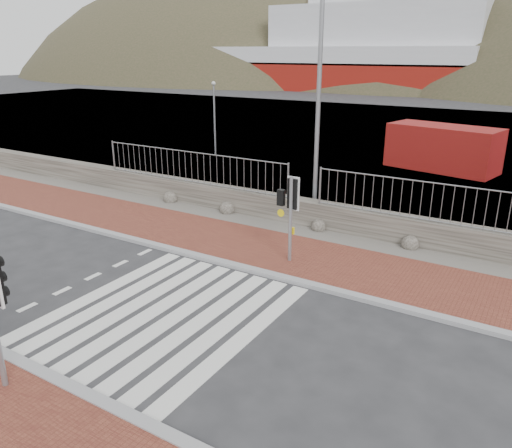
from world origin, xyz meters
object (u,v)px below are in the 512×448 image
Objects in this scene: traffic_signal_far at (290,201)px; streetlight at (324,78)px; ferry at (335,53)px; shipping_container at (443,148)px.

traffic_signal_far is 0.29× the size of streetlight.
ferry is at bearing -65.66° from traffic_signal_far.
traffic_signal_far is 0.48× the size of shipping_container.
streetlight is at bearing -74.62° from traffic_signal_far.
ferry reaches higher than shipping_container.
traffic_signal_far is (25.72, -63.82, -3.52)m from ferry.
streetlight is at bearing -88.75° from shipping_container.
traffic_signal_far is at bearing -82.00° from shipping_container.
ferry reaches higher than traffic_signal_far.
traffic_signal_far reaches higher than shipping_container.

